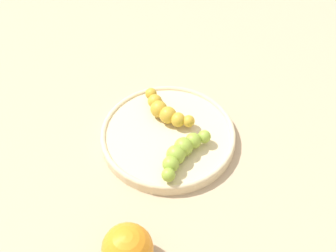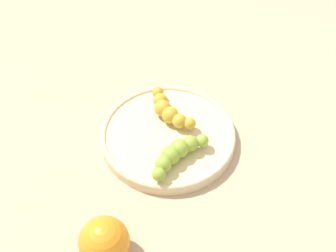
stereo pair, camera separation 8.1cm
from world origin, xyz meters
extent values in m
plane|color=tan|center=(0.00, 0.00, 0.00)|extent=(2.40, 2.40, 0.00)
cylinder|color=beige|center=(0.00, 0.00, 0.01)|extent=(0.25, 0.25, 0.02)
torus|color=beige|center=(0.00, 0.00, 0.02)|extent=(0.25, 0.25, 0.01)
sphere|color=#8CAD38|center=(0.04, 0.05, 0.04)|extent=(0.02, 0.02, 0.02)
sphere|color=#8CAD38|center=(0.05, 0.03, 0.04)|extent=(0.03, 0.03, 0.03)
sphere|color=#8CAD38|center=(0.05, 0.01, 0.04)|extent=(0.03, 0.03, 0.03)
sphere|color=#8CAD38|center=(0.06, -0.01, 0.04)|extent=(0.03, 0.03, 0.03)
sphere|color=#8CAD38|center=(0.08, -0.03, 0.04)|extent=(0.03, 0.03, 0.03)
sphere|color=#8CAD38|center=(0.10, -0.04, 0.04)|extent=(0.02, 0.02, 0.02)
sphere|color=gold|center=(-0.09, 0.00, 0.04)|extent=(0.02, 0.02, 0.02)
sphere|color=gold|center=(-0.07, 0.00, 0.04)|extent=(0.03, 0.03, 0.03)
sphere|color=gold|center=(-0.05, 0.00, 0.04)|extent=(0.03, 0.03, 0.03)
sphere|color=gold|center=(-0.03, 0.01, 0.04)|extent=(0.03, 0.03, 0.03)
sphere|color=gold|center=(-0.01, 0.02, 0.04)|extent=(0.03, 0.03, 0.03)
sphere|color=gold|center=(0.00, 0.04, 0.04)|extent=(0.02, 0.02, 0.02)
sphere|color=orange|center=(0.20, -0.14, 0.04)|extent=(0.08, 0.08, 0.08)
camera|label=1|loc=(0.51, -0.19, 0.64)|focal=48.39mm
camera|label=2|loc=(0.53, -0.12, 0.64)|focal=48.39mm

